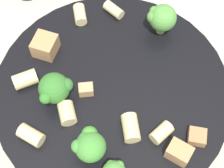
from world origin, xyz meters
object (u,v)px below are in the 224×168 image
at_px(rigatoni_6, 67,113).
at_px(rigatoni_0, 131,128).
at_px(rigatoni_3, 25,79).
at_px(chicken_chunk_0, 45,46).
at_px(rigatoni_4, 31,135).
at_px(rigatoni_1, 114,10).
at_px(chicken_chunk_3, 197,137).
at_px(rigatoni_5, 80,15).
at_px(rigatoni_2, 161,133).
at_px(chicken_chunk_1, 179,152).
at_px(chicken_chunk_2, 86,92).
at_px(broccoli_floret_3, 89,145).
at_px(pasta_bowl, 112,94).
at_px(broccoli_floret_2, 162,18).
at_px(broccoli_floret_1, 55,91).

bearing_deg(rigatoni_6, rigatoni_0, 156.09).
height_order(rigatoni_3, chicken_chunk_0, chicken_chunk_0).
distance_m(rigatoni_0, rigatoni_4, 0.11).
bearing_deg(rigatoni_1, rigatoni_3, 35.39).
bearing_deg(chicken_chunk_3, rigatoni_5, -61.19).
bearing_deg(rigatoni_1, rigatoni_2, 96.82).
relative_size(chicken_chunk_1, chicken_chunk_2, 1.50).
bearing_deg(rigatoni_6, chicken_chunk_0, -80.44).
xyz_separation_m(broccoli_floret_3, chicken_chunk_2, (-0.01, -0.07, -0.02)).
bearing_deg(rigatoni_1, pasta_bowl, 78.85).
distance_m(rigatoni_5, chicken_chunk_0, 0.06).
bearing_deg(rigatoni_4, chicken_chunk_2, -147.53).
relative_size(rigatoni_1, chicken_chunk_3, 1.41).
height_order(rigatoni_5, chicken_chunk_3, rigatoni_5).
bearing_deg(rigatoni_2, broccoli_floret_2, -102.76).
distance_m(rigatoni_4, chicken_chunk_3, 0.18).
height_order(broccoli_floret_1, rigatoni_0, broccoli_floret_1).
bearing_deg(chicken_chunk_0, rigatoni_2, 130.59).
distance_m(rigatoni_6, chicken_chunk_3, 0.14).
distance_m(rigatoni_6, chicken_chunk_1, 0.13).
bearing_deg(rigatoni_0, rigatoni_3, -36.47).
xyz_separation_m(pasta_bowl, broccoli_floret_3, (0.04, 0.07, 0.04)).
distance_m(rigatoni_5, chicken_chunk_2, 0.11).
height_order(broccoli_floret_2, broccoli_floret_3, broccoli_floret_2).
xyz_separation_m(chicken_chunk_0, chicken_chunk_3, (-0.15, 0.14, -0.01)).
bearing_deg(rigatoni_2, chicken_chunk_3, 163.92).
height_order(rigatoni_6, chicken_chunk_0, chicken_chunk_0).
height_order(pasta_bowl, broccoli_floret_2, broccoli_floret_2).
bearing_deg(broccoli_floret_3, rigatoni_4, -24.31).
relative_size(broccoli_floret_2, rigatoni_2, 1.78).
bearing_deg(rigatoni_0, rigatoni_4, -5.67).
height_order(pasta_bowl, rigatoni_1, rigatoni_1).
bearing_deg(rigatoni_3, broccoli_floret_3, 122.43).
distance_m(broccoli_floret_2, rigatoni_1, 0.07).
bearing_deg(broccoli_floret_1, rigatoni_3, -40.26).
bearing_deg(rigatoni_2, rigatoni_4, -8.74).
bearing_deg(rigatoni_4, rigatoni_3, -88.93).
bearing_deg(rigatoni_4, rigatoni_6, -155.91).
height_order(rigatoni_3, rigatoni_4, rigatoni_3).
height_order(broccoli_floret_3, rigatoni_1, broccoli_floret_3).
relative_size(rigatoni_0, rigatoni_2, 1.20).
bearing_deg(rigatoni_5, chicken_chunk_1, 111.20).
bearing_deg(broccoli_floret_2, rigatoni_0, 63.56).
height_order(pasta_bowl, chicken_chunk_3, chicken_chunk_3).
xyz_separation_m(rigatoni_4, chicken_chunk_3, (-0.17, 0.03, -0.00)).
bearing_deg(rigatoni_1, rigatoni_0, 86.25).
height_order(chicken_chunk_0, chicken_chunk_1, chicken_chunk_0).
distance_m(broccoli_floret_1, rigatoni_6, 0.03).
xyz_separation_m(pasta_bowl, chicken_chunk_3, (-0.08, 0.08, 0.02)).
bearing_deg(chicken_chunk_0, chicken_chunk_2, 120.45).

